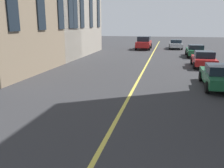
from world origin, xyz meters
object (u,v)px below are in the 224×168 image
Objects in this scene: car_green_oncoming at (220,76)px; car_green_near at (195,51)px; car_silver_parked_b at (176,44)px; car_red_far at (144,43)px; car_red_trailing at (204,59)px.

car_green_near is at bearing 0.00° from car_green_oncoming.
car_red_far is at bearing 111.87° from car_silver_parked_b.
car_silver_parked_b is 4.99m from car_red_far.
car_red_trailing is at bearing 0.00° from car_green_oncoming.
car_green_oncoming is 23.25m from car_silver_parked_b.
car_red_trailing reaches higher than car_green_near.
car_red_far is at bearing 17.09° from car_green_oncoming.
car_silver_parked_b is at bearing 4.76° from car_green_oncoming.
car_green_oncoming and car_green_near have the same top height.
car_green_oncoming is at bearing -162.91° from car_red_far.
car_silver_parked_b is 0.94× the size of car_red_far.
car_green_near is at bearing 0.00° from car_red_trailing.
car_green_oncoming is 1.13× the size of car_red_trailing.
car_green_near is at bearing -137.19° from car_red_far.
car_green_near and car_silver_parked_b have the same top height.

